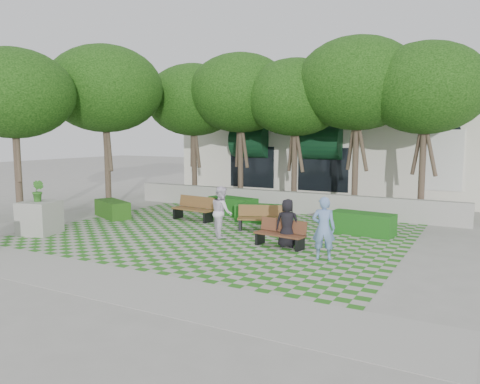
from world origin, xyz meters
The scene contains 18 objects.
ground centered at (0.00, 0.00, 0.00)m, with size 90.00×90.00×0.00m, color gray.
lawn centered at (0.00, 1.00, 0.01)m, with size 12.00×12.00×0.00m, color #2B721E.
sidewalk_south centered at (0.00, -4.70, 0.01)m, with size 16.00×2.00×0.01m, color #9E9B93.
sidewalk_west centered at (-7.20, 1.00, 0.01)m, with size 2.00×12.00×0.01m, color #9E9B93.
retaining_wall centered at (0.00, 6.20, 0.45)m, with size 15.00×0.36×0.90m, color #9E9B93.
bench_east centered at (2.56, 0.26, 0.39)m, with size 1.61×0.71×0.82m.
bench_mid centered at (0.95, 2.24, 0.42)m, with size 1.73×1.15×0.87m.
bench_west centered at (-2.19, 2.67, 0.45)m, with size 1.84×0.82×0.93m.
hedge_east centered at (4.25, 3.23, 0.37)m, with size 2.09×0.84×0.73m, color #175216.
hedge_midright centered at (0.32, 3.55, 0.34)m, with size 1.93×0.77×0.68m, color #154F15.
hedge_midleft centered at (-1.47, 4.50, 0.36)m, with size 2.08×0.83×0.73m, color #165115.
hedge_west centered at (-5.45, 1.61, 0.34)m, with size 1.95×0.78×0.68m, color #1F4A13.
planter_back centered at (-5.32, -1.94, 0.61)m, with size 1.32×1.32×1.83m.
person_blue centered at (4.13, -0.49, 0.85)m, with size 0.62×0.41×1.71m, color #6C8DC6.
person_dark centered at (2.74, 0.34, 0.72)m, with size 0.71×0.46×1.45m, color black.
person_white centered at (0.30, 0.61, 0.84)m, with size 0.81×0.63×1.67m, color white.
tree_row centered at (-1.86, 5.95, 5.18)m, with size 17.70×13.40×7.41m.
building centered at (0.93, 14.08, 2.52)m, with size 18.00×8.92×5.15m.
Camera 1 is at (8.04, -12.32, 3.34)m, focal length 35.00 mm.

